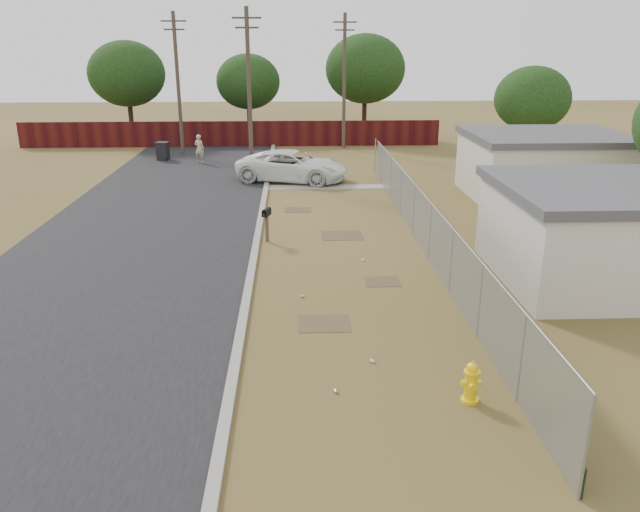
{
  "coord_description": "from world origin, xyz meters",
  "views": [
    {
      "loc": [
        -1.56,
        -20.28,
        7.24
      ],
      "look_at": [
        -0.81,
        -2.58,
        1.1
      ],
      "focal_mm": 35.0,
      "sensor_mm": 36.0,
      "label": 1
    }
  ],
  "objects_px": {
    "fire_hydrant": "(471,383)",
    "mailbox": "(267,215)",
    "trash_bin": "(163,151)",
    "pedestrian": "(199,149)",
    "pickup_truck": "(292,166)"
  },
  "relations": [
    {
      "from": "trash_bin",
      "to": "fire_hydrant",
      "type": "bearing_deg",
      "value": -67.39
    },
    {
      "from": "fire_hydrant",
      "to": "trash_bin",
      "type": "height_order",
      "value": "trash_bin"
    },
    {
      "from": "mailbox",
      "to": "pedestrian",
      "type": "xyz_separation_m",
      "value": [
        -4.79,
        16.33,
        -0.15
      ]
    },
    {
      "from": "pedestrian",
      "to": "fire_hydrant",
      "type": "bearing_deg",
      "value": 132.86
    },
    {
      "from": "mailbox",
      "to": "trash_bin",
      "type": "height_order",
      "value": "mailbox"
    },
    {
      "from": "pickup_truck",
      "to": "pedestrian",
      "type": "relative_size",
      "value": 3.35
    },
    {
      "from": "fire_hydrant",
      "to": "pedestrian",
      "type": "distance_m",
      "value": 29.22
    },
    {
      "from": "pickup_truck",
      "to": "mailbox",
      "type": "bearing_deg",
      "value": -168.33
    },
    {
      "from": "mailbox",
      "to": "pickup_truck",
      "type": "relative_size",
      "value": 0.22
    },
    {
      "from": "fire_hydrant",
      "to": "pickup_truck",
      "type": "height_order",
      "value": "pickup_truck"
    },
    {
      "from": "fire_hydrant",
      "to": "pedestrian",
      "type": "bearing_deg",
      "value": 108.95
    },
    {
      "from": "trash_bin",
      "to": "pedestrian",
      "type": "bearing_deg",
      "value": -24.37
    },
    {
      "from": "mailbox",
      "to": "pedestrian",
      "type": "relative_size",
      "value": 0.74
    },
    {
      "from": "fire_hydrant",
      "to": "mailbox",
      "type": "height_order",
      "value": "mailbox"
    },
    {
      "from": "trash_bin",
      "to": "mailbox",
      "type": "bearing_deg",
      "value": -67.36
    }
  ]
}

